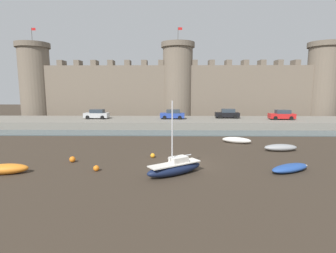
% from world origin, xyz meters
% --- Properties ---
extents(ground_plane, '(160.00, 160.00, 0.00)m').
position_xyz_m(ground_plane, '(0.00, 0.00, 0.00)').
color(ground_plane, '#382D23').
extents(water_channel, '(80.00, 4.50, 0.10)m').
position_xyz_m(water_channel, '(0.00, 15.46, 0.05)').
color(water_channel, '#47565B').
rests_on(water_channel, ground).
extents(quay_road, '(71.68, 10.00, 1.21)m').
position_xyz_m(quay_road, '(0.00, 22.71, 0.60)').
color(quay_road, slate).
rests_on(quay_road, ground).
extents(castle, '(66.49, 6.81, 18.56)m').
position_xyz_m(castle, '(-0.00, 33.69, 6.71)').
color(castle, '#706354').
rests_on(castle, ground).
extents(rowboat_midflat_centre, '(3.41, 1.74, 0.78)m').
position_xyz_m(rowboat_midflat_centre, '(-13.77, -2.55, 0.41)').
color(rowboat_midflat_centre, orange).
rests_on(rowboat_midflat_centre, ground).
extents(sailboat_foreground_left, '(4.58, 3.62, 5.55)m').
position_xyz_m(sailboat_foreground_left, '(-0.96, -2.53, 0.55)').
color(sailboat_foreground_left, '#141E3D').
rests_on(sailboat_foreground_left, ground).
extents(rowboat_midflat_right, '(3.80, 2.71, 0.61)m').
position_xyz_m(rowboat_midflat_right, '(7.97, -1.70, 0.32)').
color(rowboat_midflat_right, '#234793').
rests_on(rowboat_midflat_right, ground).
extents(rowboat_near_channel_left, '(3.47, 2.15, 0.71)m').
position_xyz_m(rowboat_near_channel_left, '(6.41, 8.91, 0.37)').
color(rowboat_near_channel_left, silver).
rests_on(rowboat_near_channel_left, ground).
extents(rowboat_foreground_centre, '(3.48, 1.52, 0.71)m').
position_xyz_m(rowboat_foreground_centre, '(10.01, 5.11, 0.37)').
color(rowboat_foreground_centre, gray).
rests_on(rowboat_foreground_centre, ground).
extents(mooring_buoy_near_shore, '(0.46, 0.46, 0.46)m').
position_xyz_m(mooring_buoy_near_shore, '(-7.11, -1.76, 0.23)').
color(mooring_buoy_near_shore, orange).
rests_on(mooring_buoy_near_shore, ground).
extents(mooring_buoy_mid_mud, '(0.52, 0.52, 0.52)m').
position_xyz_m(mooring_buoy_mid_mud, '(-9.90, 0.66, 0.26)').
color(mooring_buoy_mid_mud, orange).
rests_on(mooring_buoy_mid_mud, ground).
extents(mooring_buoy_off_centre, '(0.43, 0.43, 0.43)m').
position_xyz_m(mooring_buoy_off_centre, '(-2.99, 2.24, 0.21)').
color(mooring_buoy_off_centre, orange).
rests_on(mooring_buoy_off_centre, ground).
extents(car_quay_east, '(4.17, 2.02, 1.62)m').
position_xyz_m(car_quay_east, '(-1.07, 22.93, 1.99)').
color(car_quay_east, '#263F99').
rests_on(car_quay_east, quay_road).
extents(car_quay_centre_east, '(4.17, 2.02, 1.62)m').
position_xyz_m(car_quay_centre_east, '(17.17, 22.29, 1.99)').
color(car_quay_centre_east, red).
rests_on(car_quay_centre_east, quay_road).
extents(car_quay_centre_west, '(4.17, 2.02, 1.62)m').
position_xyz_m(car_quay_centre_west, '(-14.08, 22.98, 1.99)').
color(car_quay_centre_west, '#B2B5B7').
rests_on(car_quay_centre_west, quay_road).
extents(car_quay_west, '(4.17, 2.02, 1.62)m').
position_xyz_m(car_quay_west, '(8.48, 24.23, 1.99)').
color(car_quay_west, black).
rests_on(car_quay_west, quay_road).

